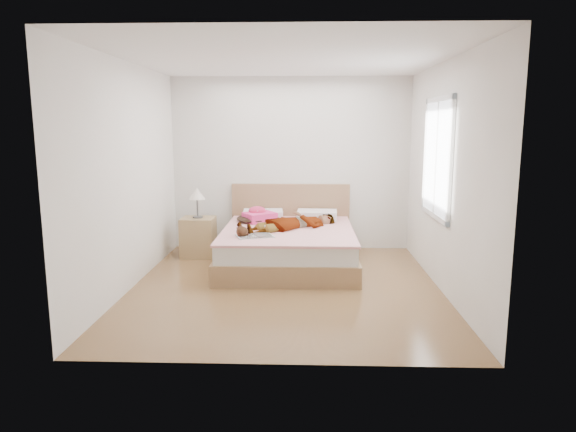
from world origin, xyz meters
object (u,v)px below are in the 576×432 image
(woman, at_px, (291,220))
(magazine, at_px, (255,236))
(coffee_mug, at_px, (267,228))
(phone, at_px, (257,209))
(nightstand, at_px, (198,234))
(bed, at_px, (288,244))
(plush_toy, at_px, (242,231))
(towel, at_px, (259,216))

(woman, xyz_separation_m, magazine, (-0.43, -0.60, -0.09))
(magazine, distance_m, coffee_mug, 0.33)
(magazine, height_order, coffee_mug, coffee_mug)
(phone, bearing_deg, coffee_mug, -108.79)
(nightstand, bearing_deg, bed, -15.25)
(plush_toy, height_order, nightstand, nightstand)
(phone, relative_size, magazine, 0.18)
(magazine, relative_size, plush_toy, 2.07)
(towel, xyz_separation_m, plush_toy, (-0.12, -1.01, -0.02))
(phone, bearing_deg, towel, -7.66)
(towel, bearing_deg, coffee_mug, -76.39)
(towel, relative_size, nightstand, 0.53)
(bed, bearing_deg, phone, 139.83)
(towel, xyz_separation_m, nightstand, (-0.88, -0.05, -0.27))
(plush_toy, bearing_deg, magazine, -0.17)
(woman, relative_size, towel, 2.77)
(magazine, bearing_deg, nightstand, 133.66)
(magazine, bearing_deg, phone, 93.74)
(phone, xyz_separation_m, nightstand, (-0.85, -0.03, -0.36))
(nightstand, bearing_deg, woman, -15.17)
(woman, height_order, bed, bed)
(phone, distance_m, bed, 0.74)
(phone, bearing_deg, bed, -74.90)
(woman, xyz_separation_m, bed, (-0.04, 0.01, -0.34))
(bed, relative_size, towel, 3.91)
(bed, distance_m, plush_toy, 0.88)
(bed, xyz_separation_m, nightstand, (-1.32, 0.36, 0.06))
(magazine, relative_size, nightstand, 0.52)
(bed, distance_m, magazine, 0.76)
(magazine, distance_m, plush_toy, 0.17)
(bed, relative_size, magazine, 3.95)
(magazine, bearing_deg, coffee_mug, 65.28)
(bed, height_order, coffee_mug, bed)
(towel, relative_size, magazine, 1.01)
(bed, bearing_deg, coffee_mug, -130.48)
(woman, xyz_separation_m, plush_toy, (-0.60, -0.60, -0.03))
(woman, xyz_separation_m, coffee_mug, (-0.30, -0.30, -0.06))
(coffee_mug, bearing_deg, towel, 103.61)
(woman, height_order, plush_toy, woman)
(towel, height_order, coffee_mug, towel)
(bed, height_order, plush_toy, bed)
(towel, bearing_deg, woman, -41.20)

